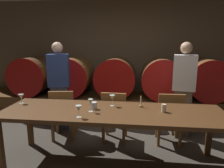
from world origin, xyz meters
TOP-DOWN VIEW (x-y plane):
  - ground_plane at (0.00, 0.00)m, footprint 9.33×9.33m
  - back_wall at (0.00, 2.60)m, footprint 7.18×0.24m
  - barrel_shelf at (0.00, 2.05)m, footprint 6.46×0.90m
  - wine_barrel_far_left at (-1.95, 2.05)m, footprint 0.88×0.93m
  - wine_barrel_left at (-1.00, 2.05)m, footprint 0.88×0.93m
  - wine_barrel_center at (-0.00, 2.05)m, footprint 0.88×0.93m
  - wine_barrel_right at (1.00, 2.05)m, footprint 0.88×0.93m
  - wine_barrel_far_right at (1.94, 2.05)m, footprint 0.88×0.93m
  - dining_table at (0.15, 0.05)m, footprint 2.95×0.87m
  - chair_left at (-0.77, 0.69)m, footprint 0.46×0.46m
  - chair_center at (0.11, 0.69)m, footprint 0.42×0.42m
  - chair_right at (1.01, 0.72)m, footprint 0.40×0.40m
  - guest_left at (-0.98, 1.10)m, footprint 0.42×0.32m
  - guest_right at (1.29, 1.11)m, footprint 0.42×0.31m
  - candle_center at (0.53, 0.26)m, footprint 0.05×0.05m
  - wine_glass_far_left at (-1.22, 0.22)m, footprint 0.08×0.08m
  - wine_glass_center_left at (-0.22, -0.23)m, footprint 0.07×0.07m
  - wine_glass_center_right at (-0.12, -0.02)m, footprint 0.07×0.07m
  - wine_glass_far_right at (0.13, 0.26)m, footprint 0.08×0.08m
  - cup_left at (-0.11, 0.10)m, footprint 0.08×0.08m
  - cup_right at (0.82, 0.09)m, footprint 0.06×0.06m

SIDE VIEW (x-z plane):
  - ground_plane at x=0.00m, z-range 0.00..0.00m
  - barrel_shelf at x=0.00m, z-range 0.00..0.45m
  - chair_left at x=-0.77m, z-range 0.05..0.93m
  - chair_center at x=0.11m, z-range 0.05..0.93m
  - chair_right at x=1.01m, z-range 0.05..0.93m
  - dining_table at x=0.15m, z-range 0.32..1.10m
  - candle_center at x=0.53m, z-range 0.73..0.91m
  - cup_left at x=-0.11m, z-range 0.77..0.87m
  - cup_right at x=0.82m, z-range 0.77..0.88m
  - guest_left at x=-0.98m, z-range 0.02..1.68m
  - guest_right at x=1.29m, z-range 0.02..1.69m
  - wine_glass_far_left at x=-1.22m, z-range 0.81..0.95m
  - wine_glass_center_left at x=-0.22m, z-range 0.81..0.96m
  - wine_barrel_far_left at x=-1.95m, z-range 0.44..1.32m
  - wine_barrel_left at x=-1.00m, z-range 0.44..1.32m
  - wine_barrel_center at x=0.00m, z-range 0.44..1.32m
  - wine_barrel_right at x=1.00m, z-range 0.44..1.32m
  - wine_barrel_far_right at x=1.94m, z-range 0.44..1.32m
  - wine_glass_far_right at x=0.13m, z-range 0.81..0.97m
  - wine_glass_center_right at x=-0.12m, z-range 0.81..0.98m
  - back_wall at x=0.00m, z-range 0.00..2.64m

